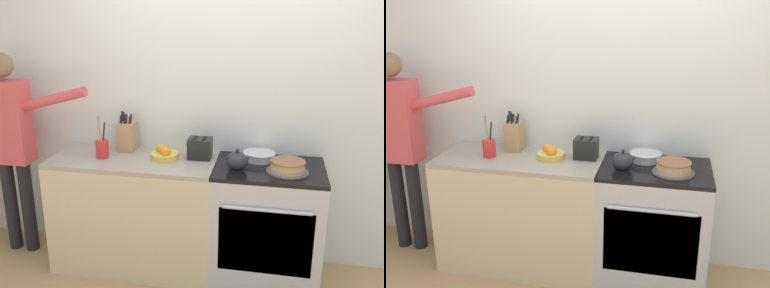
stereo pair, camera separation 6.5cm
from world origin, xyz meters
The scene contains 11 objects.
wall_back centered at (0.00, 0.61, 1.30)m, with size 8.00×0.04×2.60m.
counter_cabinet centered at (-0.72, 0.29, 0.46)m, with size 1.27×0.59×0.93m.
stove_range centered at (0.32, 0.29, 0.46)m, with size 0.80×0.62×0.93m.
layer_cake centered at (0.45, 0.22, 0.97)m, with size 0.30×0.30×0.09m.
tea_kettle centered at (0.09, 0.20, 0.99)m, with size 0.19×0.16×0.16m.
mixing_bowl centered at (0.24, 0.44, 0.96)m, with size 0.25×0.25×0.06m.
knife_block centered at (-0.82, 0.46, 1.05)m, with size 0.13×0.16×0.32m.
utensil_crock centered at (-0.95, 0.26, 1.00)m, with size 0.10×0.10×0.32m.
fruit_bowl centered at (-0.48, 0.33, 0.97)m, with size 0.21×0.21×0.11m.
toaster centered at (-0.21, 0.39, 1.01)m, with size 0.19×0.14×0.16m.
person_baker centered at (-1.76, 0.32, 1.02)m, with size 0.95×0.20×1.70m.
Camera 1 is at (0.33, -2.67, 2.04)m, focal length 40.00 mm.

